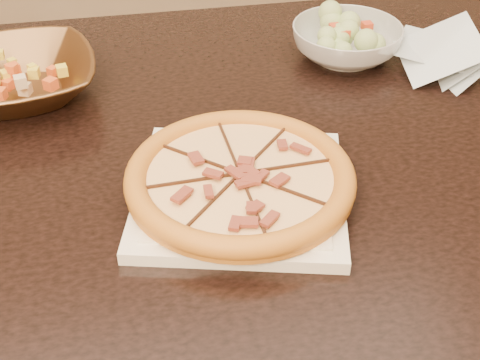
{
  "coord_description": "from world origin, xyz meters",
  "views": [
    {
      "loc": [
        -0.24,
        -0.88,
        1.32
      ],
      "look_at": [
        -0.08,
        -0.19,
        0.78
      ],
      "focal_mm": 50.0,
      "sensor_mm": 36.0,
      "label": 1
    }
  ],
  "objects_px": {
    "salad_bowl": "(346,42)",
    "dining_table": "(175,189)",
    "bronze_bowl": "(16,79)",
    "plate": "(240,191)",
    "pizza": "(240,178)"
  },
  "relations": [
    {
      "from": "plate",
      "to": "bronze_bowl",
      "type": "height_order",
      "value": "bronze_bowl"
    },
    {
      "from": "bronze_bowl",
      "to": "salad_bowl",
      "type": "bearing_deg",
      "value": 0.75
    },
    {
      "from": "dining_table",
      "to": "pizza",
      "type": "distance_m",
      "value": 0.21
    },
    {
      "from": "plate",
      "to": "salad_bowl",
      "type": "bearing_deg",
      "value": 51.62
    },
    {
      "from": "dining_table",
      "to": "plate",
      "type": "xyz_separation_m",
      "value": [
        0.07,
        -0.15,
        0.1
      ]
    },
    {
      "from": "bronze_bowl",
      "to": "salad_bowl",
      "type": "height_order",
      "value": "bronze_bowl"
    },
    {
      "from": "plate",
      "to": "bronze_bowl",
      "type": "relative_size",
      "value": 1.31
    },
    {
      "from": "dining_table",
      "to": "salad_bowl",
      "type": "distance_m",
      "value": 0.42
    },
    {
      "from": "plate",
      "to": "dining_table",
      "type": "bearing_deg",
      "value": 114.97
    },
    {
      "from": "bronze_bowl",
      "to": "salad_bowl",
      "type": "distance_m",
      "value": 0.58
    },
    {
      "from": "plate",
      "to": "pizza",
      "type": "distance_m",
      "value": 0.02
    },
    {
      "from": "plate",
      "to": "bronze_bowl",
      "type": "distance_m",
      "value": 0.46
    },
    {
      "from": "pizza",
      "to": "bronze_bowl",
      "type": "bearing_deg",
      "value": 130.64
    },
    {
      "from": "dining_table",
      "to": "bronze_bowl",
      "type": "xyz_separation_m",
      "value": [
        -0.23,
        0.19,
        0.12
      ]
    },
    {
      "from": "salad_bowl",
      "to": "dining_table",
      "type": "bearing_deg",
      "value": -150.3
    }
  ]
}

